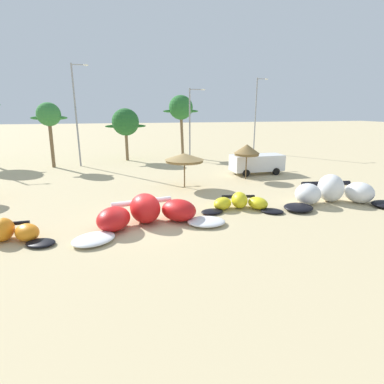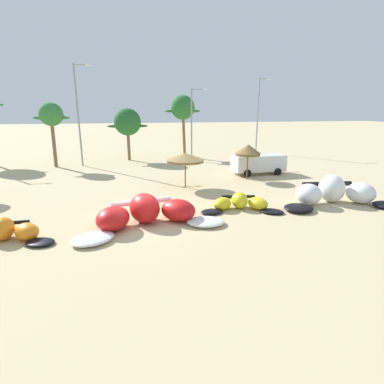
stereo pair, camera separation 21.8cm
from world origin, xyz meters
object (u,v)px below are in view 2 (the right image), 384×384
Objects in this scene: kite_left at (1,233)px; beach_umbrella_middle at (185,158)px; palm_left at (51,116)px; palm_center_left at (183,108)px; lamppost_east_center at (193,120)px; beach_umbrella_near_palms at (248,150)px; kite_left_of_center at (147,214)px; kite_center at (240,203)px; parked_van at (257,163)px; lamppost_west_center at (79,111)px; palm_left_of_gap at (128,122)px; kite_right_of_center at (335,193)px; lamppost_east at (259,112)px.

beach_umbrella_middle is at bearing 38.17° from kite_left.
palm_center_left reaches higher than palm_left.
beach_umbrella_near_palms is at bearing -78.56° from lamppost_east_center.
beach_umbrella_near_palms reaches higher than beach_umbrella_middle.
kite_left_of_center is 1.60× the size of kite_center.
kite_left is 1.02× the size of kite_center.
palm_left reaches higher than parked_van.
palm_center_left is (-4.82, 12.38, 5.10)m from parked_van.
beach_umbrella_middle is (10.55, 8.29, 1.97)m from kite_left.
lamppost_west_center is 12.77m from lamppost_east_center.
lamppost_east_center is at bearing -13.20° from palm_left_of_gap.
beach_umbrella_near_palms is at bearing -53.01° from palm_left_of_gap.
palm_left is 1.09× the size of palm_left_of_gap.
palm_center_left reaches higher than kite_right_of_center.
kite_right_of_center is at bearing -84.82° from parked_van.
palm_center_left is (2.98, 16.00, 3.80)m from beach_umbrella_middle.
kite_left_of_center is 0.80× the size of lamppost_east.
lamppost_west_center is at bearing 1.83° from palm_left.
palm_left_of_gap is at bearing 20.36° from palm_left.
kite_left_of_center is 8.61m from beach_umbrella_middle.
kite_center is at bearing 13.06° from kite_left_of_center.
lamppost_east is (14.18, 17.71, 3.28)m from beach_umbrella_middle.
beach_umbrella_near_palms is (5.95, 1.62, 0.24)m from beach_umbrella_middle.
lamppost_east reaches higher than palm_left_of_gap.
lamppost_east_center is (-4.17, 9.41, 3.69)m from parked_van.
kite_right_of_center is at bearing 5.02° from kite_left_of_center.
parked_van is 14.23m from palm_center_left.
kite_left is 36.26m from lamppost_east.
parked_van is 19.42m from lamppost_west_center.
palm_left_of_gap is at bearing 74.18° from kite_left.
beach_umbrella_near_palms is (9.62, 9.21, 2.01)m from kite_left_of_center.
kite_left_of_center reaches higher than kite_center.
kite_left_of_center is at bearing -125.20° from lamppost_east.
parked_van is 21.76m from palm_left.
beach_umbrella_middle reaches higher than kite_right_of_center.
palm_left_of_gap is 0.58× the size of lamppost_west_center.
beach_umbrella_middle reaches higher than kite_left.
beach_umbrella_middle is 0.50× the size of palm_left_of_gap.
kite_right_of_center is at bearing -102.70° from lamppost_east.
kite_left_of_center is 16.05m from parked_van.
kite_center is 27.26m from lamppost_east.
lamppost_east is at bearing 51.32° from beach_umbrella_middle.
palm_center_left is 0.76× the size of lamppost_east.
beach_umbrella_near_palms is (16.50, 9.91, 2.21)m from kite_left.
lamppost_east reaches higher than beach_umbrella_middle.
lamppost_west_center reaches higher than kite_left_of_center.
palm_left_of_gap is 18.44m from lamppost_east.
kite_right_of_center is 0.76× the size of lamppost_west_center.
beach_umbrella_near_palms is at bearing 43.76° from kite_left_of_center.
kite_left is 0.51× the size of lamppost_east.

